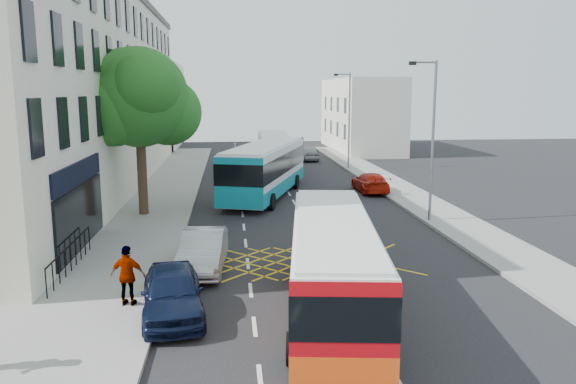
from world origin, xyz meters
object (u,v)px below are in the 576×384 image
object	(u,v)px
bus_near	(333,264)
bus_mid	(265,169)
red_hatchback	(370,182)
distant_car_grey	(252,149)
lamp_far	(348,115)
pedestrian_far	(128,276)
bus_far	(275,151)
parked_car_blue	(172,292)
distant_car_dark	(297,143)
parked_car_silver	(203,251)
motorbike	(371,301)
distant_car_silver	(307,153)
street_tree	(138,98)
lamp_near	(431,133)

from	to	relation	value
bus_near	bus_mid	xyz separation A→B (m)	(-0.82, 19.25, 0.25)
red_hatchback	distant_car_grey	bearing A→B (deg)	-73.70
bus_near	distant_car_grey	distance (m)	43.51
lamp_far	bus_near	distance (m)	32.06
distant_car_grey	red_hatchback	bearing A→B (deg)	-75.18
pedestrian_far	red_hatchback	bearing A→B (deg)	-111.54
bus_far	parked_car_blue	size ratio (longest dim) A/B	2.50
red_hatchback	distant_car_dark	xyz separation A→B (m)	(-1.56, 28.33, 0.05)
bus_far	distant_car_grey	xyz separation A→B (m)	(-1.41, 12.36, -1.04)
bus_far	parked_car_silver	size ratio (longest dim) A/B	2.44
motorbike	distant_car_silver	size ratio (longest dim) A/B	0.47
distant_car_dark	pedestrian_far	size ratio (longest dim) A/B	2.24
bus_mid	pedestrian_far	bearing A→B (deg)	-88.59
parked_car_blue	distant_car_grey	size ratio (longest dim) A/B	1.05
distant_car_silver	parked_car_blue	bearing A→B (deg)	69.80
bus_far	parked_car_blue	distance (m)	31.47
distant_car_silver	pedestrian_far	world-z (taller)	pedestrian_far
distant_car_grey	bus_far	bearing A→B (deg)	-85.31
bus_near	distant_car_grey	bearing A→B (deg)	98.42
bus_far	distant_car_grey	size ratio (longest dim) A/B	2.63
lamp_far	bus_far	xyz separation A→B (m)	(-6.27, -0.00, -3.00)
distant_car_silver	distant_car_grey	bearing A→B (deg)	-54.39
parked_car_blue	parked_car_silver	world-z (taller)	parked_car_blue
lamp_far	distant_car_grey	world-z (taller)	lamp_far
bus_far	distant_car_grey	bearing A→B (deg)	97.82
street_tree	parked_car_silver	distance (m)	11.61
lamp_far	distant_car_dark	distance (m)	17.97
bus_near	parked_car_silver	distance (m)	6.20
distant_car_grey	lamp_far	bearing A→B (deg)	-59.95
pedestrian_far	lamp_near	bearing A→B (deg)	-130.75
distant_car_silver	lamp_far	bearing A→B (deg)	104.59
motorbike	red_hatchback	size ratio (longest dim) A/B	0.44
red_hatchback	pedestrian_far	size ratio (longest dim) A/B	2.37
lamp_far	distant_car_grey	bearing A→B (deg)	121.89
street_tree	lamp_far	world-z (taller)	street_tree
red_hatchback	street_tree	bearing A→B (deg)	23.18
lamp_far	bus_mid	xyz separation A→B (m)	(-7.80, -11.89, -2.85)
lamp_near	distant_car_dark	xyz separation A→B (m)	(-2.28, 37.39, -3.92)
bus_mid	pedestrian_far	world-z (taller)	bus_mid
parked_car_silver	bus_mid	bearing A→B (deg)	81.17
bus_mid	bus_far	distance (m)	11.99
pedestrian_far	distant_car_dark	bearing A→B (deg)	-91.64
motorbike	distant_car_dark	size ratio (longest dim) A/B	0.47
lamp_far	red_hatchback	bearing A→B (deg)	-93.76
lamp_near	pedestrian_far	world-z (taller)	lamp_near
lamp_far	parked_car_blue	bearing A→B (deg)	-110.85
bus_near	distant_car_silver	world-z (taller)	bus_near
lamp_near	bus_near	world-z (taller)	lamp_near
bus_near	red_hatchback	xyz separation A→B (m)	(6.27, 20.19, -0.88)
parked_car_blue	parked_car_silver	distance (m)	4.46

